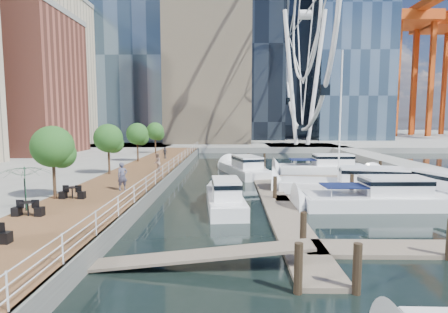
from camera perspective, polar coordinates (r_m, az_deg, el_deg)
ground at (r=18.49m, az=2.04°, el=-12.80°), size 520.00×520.00×0.00m
boardwalk at (r=34.07m, az=-13.79°, el=-3.39°), size 6.00×60.00×1.00m
seawall at (r=33.44m, az=-8.80°, el=-3.47°), size 0.25×60.00×1.00m
land_far at (r=119.63m, az=1.12°, el=3.38°), size 200.00×114.00×1.00m
breakwater at (r=43.02m, az=29.20°, el=-2.06°), size 4.00×60.00×1.00m
pier at (r=71.18m, az=12.58°, el=1.46°), size 14.00×12.00×1.00m
railing at (r=33.30m, az=-9.00°, el=-1.72°), size 0.10×60.00×1.05m
floating_docks at (r=29.23m, az=17.54°, el=-5.06°), size 16.00×34.00×2.60m
ferris_wheel at (r=73.72m, az=13.07°, el=21.56°), size 5.80×45.60×47.80m
port_cranes at (r=132.78m, az=32.44°, el=11.15°), size 40.00×52.00×38.00m
street_trees at (r=33.42m, az=-18.38°, el=2.83°), size 2.60×42.60×4.60m
cafe_tables at (r=19.03m, az=-31.36°, el=-8.84°), size 2.50×13.70×0.74m
yacht_foreground at (r=26.06m, az=23.58°, el=-7.72°), size 11.02×3.27×2.15m
pedestrian_near at (r=25.75m, az=-16.26°, el=-3.11°), size 0.86×0.81×1.98m
pedestrian_mid at (r=33.80m, az=-10.88°, el=-1.00°), size 0.69×0.88×1.80m
pedestrian_far at (r=45.64m, az=-9.60°, el=0.62°), size 0.93×0.79×1.49m
moored_yachts at (r=30.15m, az=19.37°, el=-5.74°), size 21.02×37.39×11.50m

